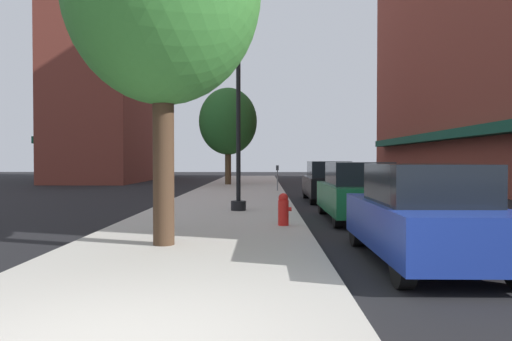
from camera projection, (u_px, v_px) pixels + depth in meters
ground_plane at (322, 198)px, 22.10m from camera, size 90.00×90.00×0.00m
sidewalk_slab at (236, 195)px, 23.17m from camera, size 4.80×50.00×0.12m
building_far_background at (118, 76)px, 41.14m from camera, size 6.80×18.00×17.72m
lamppost at (238, 113)px, 15.32m from camera, size 0.48×0.48×5.90m
fire_hydrant at (283, 209)px, 11.89m from camera, size 0.33×0.26×0.79m
parking_meter_near at (277, 175)px, 25.17m from camera, size 0.14×0.09×1.31m
tree_near at (228, 122)px, 31.45m from camera, size 3.76×3.76×6.25m
car_blue at (423, 215)px, 8.05m from camera, size 1.80×4.30×1.66m
car_green at (357, 192)px, 13.78m from camera, size 1.80×4.30×1.66m
car_black at (328, 182)px, 20.07m from camera, size 1.80×4.30×1.66m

